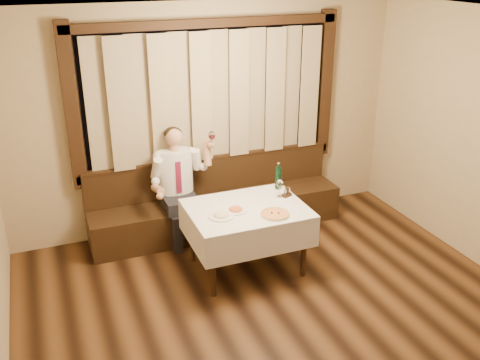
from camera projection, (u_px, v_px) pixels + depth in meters
name	position (u px, v px, depth m)	size (l,w,h in m)	color
room	(277.00, 166.00, 4.85)	(5.01, 6.01, 2.81)	black
banquette	(216.00, 206.00, 6.81)	(3.20, 0.61, 0.94)	black
dining_table	(247.00, 216.00, 5.80)	(1.27, 0.97, 0.76)	black
pizza	(275.00, 214.00, 5.58)	(0.32, 0.32, 0.03)	white
pasta_red	(236.00, 208.00, 5.67)	(0.24, 0.24, 0.08)	white
pasta_cream	(221.00, 213.00, 5.54)	(0.27, 0.27, 0.09)	white
green_bottle	(278.00, 178.00, 6.18)	(0.07, 0.07, 0.32)	#0E4523
table_wine_glass	(280.00, 184.00, 5.96)	(0.08, 0.08, 0.21)	white
cruet_caddy	(287.00, 193.00, 6.01)	(0.12, 0.09, 0.12)	black
seated_man	(178.00, 177.00, 6.37)	(0.78, 0.58, 1.42)	black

